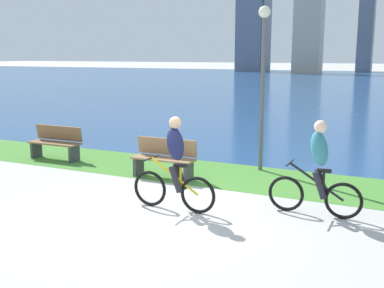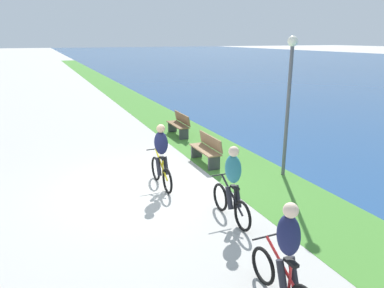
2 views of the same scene
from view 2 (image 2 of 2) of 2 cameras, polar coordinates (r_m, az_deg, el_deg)
name	(u,v)px [view 2 (image 2 of 2)]	position (r m, az deg, el deg)	size (l,w,h in m)	color
ground_plane	(145,188)	(9.81, -7.29, -6.82)	(300.00, 300.00, 0.00)	#B2AFA8
grass_strip_bayside	(247,171)	(10.99, 8.66, -4.27)	(120.00, 2.31, 0.01)	#478433
cyclist_lead	(161,157)	(9.54, -4.84, -1.99)	(1.65, 0.52, 1.71)	black
cyclist_trailing	(232,185)	(7.81, 6.32, -6.32)	(1.64, 0.52, 1.68)	black
cyclist_distant_rear	(286,255)	(5.62, 14.54, -16.49)	(1.63, 0.52, 1.66)	black
bench_near_path	(179,124)	(14.78, -2.02, 3.07)	(1.50, 0.47, 0.90)	brown
bench_far_along_path	(207,149)	(11.46, 2.31, -0.86)	(1.50, 0.47, 0.90)	olive
lamppost_tall	(289,87)	(10.36, 14.98, 8.62)	(0.28, 0.28, 3.88)	#595960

